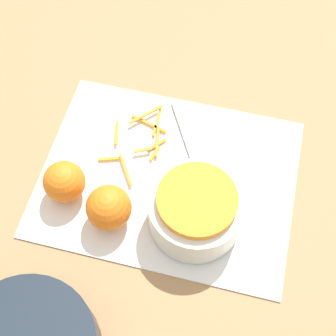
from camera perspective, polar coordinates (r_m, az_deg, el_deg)
name	(u,v)px	position (r m, az deg, el deg)	size (l,w,h in m)	color
ground_plane	(168,178)	(0.82, 0.00, -1.22)	(4.00, 4.00, 0.00)	#9E754C
cutting_board	(168,177)	(0.81, 0.00, -1.12)	(0.44, 0.34, 0.01)	silver
bowl_speckled	(196,209)	(0.74, 3.42, -5.05)	(0.15, 0.15, 0.08)	silver
knife	(203,174)	(0.81, 4.28, -0.79)	(0.14, 0.22, 0.02)	#232328
orange_left	(109,207)	(0.75, -7.23, -4.80)	(0.07, 0.07, 0.07)	orange
orange_right	(64,182)	(0.79, -12.52, -1.64)	(0.07, 0.07, 0.07)	orange
peel_pile	(142,138)	(0.85, -3.18, 3.64)	(0.11, 0.18, 0.01)	orange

